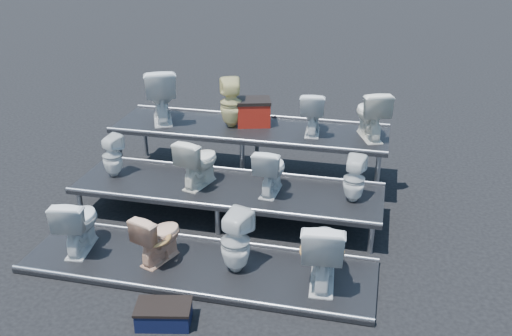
% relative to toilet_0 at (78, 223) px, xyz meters
% --- Properties ---
extents(ground, '(80.00, 80.00, 0.00)m').
position_rel_toilet_0_xyz_m(ground, '(1.53, 1.30, -0.43)').
color(ground, black).
rests_on(ground, ground).
extents(tier_front, '(4.20, 1.20, 0.06)m').
position_rel_toilet_0_xyz_m(tier_front, '(1.53, 0.00, -0.40)').
color(tier_front, black).
rests_on(tier_front, ground).
extents(tier_mid, '(4.20, 1.20, 0.46)m').
position_rel_toilet_0_xyz_m(tier_mid, '(1.53, 1.30, -0.20)').
color(tier_mid, black).
rests_on(tier_mid, ground).
extents(tier_back, '(4.20, 1.20, 0.86)m').
position_rel_toilet_0_xyz_m(tier_back, '(1.53, 2.60, 0.00)').
color(tier_back, black).
rests_on(tier_back, ground).
extents(toilet_0, '(0.51, 0.77, 0.73)m').
position_rel_toilet_0_xyz_m(toilet_0, '(0.00, 0.00, 0.00)').
color(toilet_0, silver).
rests_on(toilet_0, tier_front).
extents(toilet_1, '(0.55, 0.71, 0.64)m').
position_rel_toilet_0_xyz_m(toilet_1, '(1.05, 0.00, -0.05)').
color(toilet_1, '#E2AA86').
rests_on(toilet_1, tier_front).
extents(toilet_2, '(0.44, 0.44, 0.76)m').
position_rel_toilet_0_xyz_m(toilet_2, '(2.00, 0.00, 0.01)').
color(toilet_2, silver).
rests_on(toilet_2, tier_front).
extents(toilet_3, '(0.54, 0.86, 0.84)m').
position_rel_toilet_0_xyz_m(toilet_3, '(3.00, 0.00, 0.05)').
color(toilet_3, silver).
rests_on(toilet_3, tier_front).
extents(toilet_4, '(0.36, 0.36, 0.61)m').
position_rel_toilet_0_xyz_m(toilet_4, '(-0.15, 1.30, 0.34)').
color(toilet_4, silver).
rests_on(toilet_4, tier_mid).
extents(toilet_5, '(0.55, 0.75, 0.69)m').
position_rel_toilet_0_xyz_m(toilet_5, '(1.13, 1.30, 0.38)').
color(toilet_5, white).
rests_on(toilet_5, tier_mid).
extents(toilet_6, '(0.40, 0.66, 0.65)m').
position_rel_toilet_0_xyz_m(toilet_6, '(2.13, 1.30, 0.36)').
color(toilet_6, silver).
rests_on(toilet_6, tier_mid).
extents(toilet_7, '(0.32, 0.32, 0.62)m').
position_rel_toilet_0_xyz_m(toilet_7, '(3.22, 1.30, 0.34)').
color(toilet_7, silver).
rests_on(toilet_7, tier_mid).
extents(toilet_8, '(0.78, 0.96, 0.86)m').
position_rel_toilet_0_xyz_m(toilet_8, '(0.09, 2.60, 0.86)').
color(toilet_8, silver).
rests_on(toilet_8, tier_back).
extents(toilet_9, '(0.44, 0.45, 0.75)m').
position_rel_toilet_0_xyz_m(toilet_9, '(1.24, 2.60, 0.81)').
color(toilet_9, '#DED288').
rests_on(toilet_9, tier_back).
extents(toilet_10, '(0.41, 0.66, 0.65)m').
position_rel_toilet_0_xyz_m(toilet_10, '(2.49, 2.60, 0.76)').
color(toilet_10, silver).
rests_on(toilet_10, tier_back).
extents(toilet_11, '(0.64, 0.82, 0.73)m').
position_rel_toilet_0_xyz_m(toilet_11, '(3.33, 2.60, 0.80)').
color(toilet_11, white).
rests_on(toilet_11, tier_back).
extents(red_crate, '(0.59, 0.52, 0.36)m').
position_rel_toilet_0_xyz_m(red_crate, '(1.55, 2.76, 0.61)').
color(red_crate, '#9B2011').
rests_on(red_crate, tier_back).
extents(step_stool, '(0.61, 0.44, 0.20)m').
position_rel_toilet_0_xyz_m(step_stool, '(1.50, -1.03, -0.33)').
color(step_stool, black).
rests_on(step_stool, ground).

